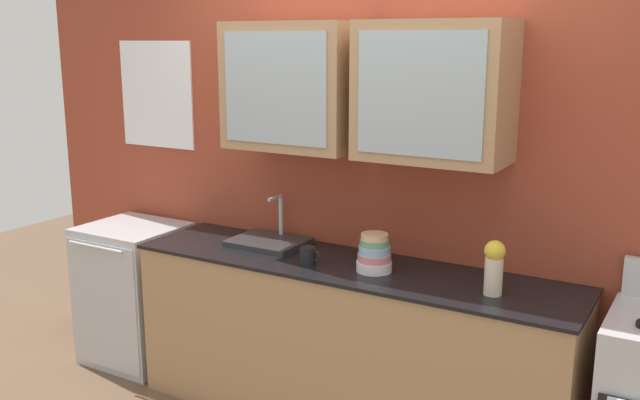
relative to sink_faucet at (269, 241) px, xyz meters
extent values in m
cube|color=#993D28|center=(0.56, 0.25, 0.37)|extent=(4.83, 0.10, 2.55)
cube|color=#A87F56|center=(0.17, 0.01, 0.87)|extent=(0.72, 0.37, 0.67)
cube|color=#9EADB7|center=(0.17, -0.17, 0.87)|extent=(0.61, 0.01, 0.57)
cube|color=#A87F56|center=(0.96, 0.01, 0.87)|extent=(0.72, 0.37, 0.67)
cube|color=#9EADB7|center=(0.96, -0.17, 0.87)|extent=(0.61, 0.01, 0.57)
cube|color=white|center=(-0.98, 0.19, 0.77)|extent=(0.58, 0.01, 0.67)
cube|color=#A87F56|center=(0.56, -0.10, -0.47)|extent=(2.38, 0.57, 0.87)
cube|color=black|center=(0.56, -0.10, -0.03)|extent=(2.40, 0.59, 0.02)
cube|color=#2D2D30|center=(0.00, 0.00, -0.01)|extent=(0.41, 0.33, 0.03)
cylinder|color=silver|center=(0.00, 0.13, 0.12)|extent=(0.02, 0.02, 0.23)
cylinder|color=silver|center=(0.00, 0.07, 0.24)|extent=(0.02, 0.12, 0.02)
cylinder|color=white|center=(0.72, -0.12, 0.00)|extent=(0.18, 0.18, 0.05)
cylinder|color=#D87F84|center=(0.72, -0.12, 0.04)|extent=(0.17, 0.17, 0.05)
cylinder|color=#8CB7E0|center=(0.72, -0.12, 0.08)|extent=(0.16, 0.16, 0.05)
cylinder|color=#669972|center=(0.72, -0.12, 0.12)|extent=(0.15, 0.15, 0.05)
cylinder|color=#E0AD7F|center=(0.72, -0.12, 0.15)|extent=(0.14, 0.14, 0.04)
cylinder|color=beige|center=(1.34, -0.15, 0.07)|extent=(0.08, 0.08, 0.17)
sphere|color=yellow|center=(1.34, -0.15, 0.19)|extent=(0.10, 0.10, 0.10)
cylinder|color=black|center=(0.38, -0.20, 0.02)|extent=(0.08, 0.08, 0.09)
torus|color=black|center=(0.43, -0.20, 0.03)|extent=(0.06, 0.01, 0.06)
cube|color=silver|center=(-0.97, -0.10, -0.46)|extent=(0.58, 0.54, 0.88)
cube|color=silver|center=(-0.97, -0.37, -0.46)|extent=(0.55, 0.01, 0.80)
cylinder|color=silver|center=(-0.97, -0.40, -0.08)|extent=(0.44, 0.02, 0.02)
camera|label=1|loc=(2.21, -3.19, 1.12)|focal=39.87mm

